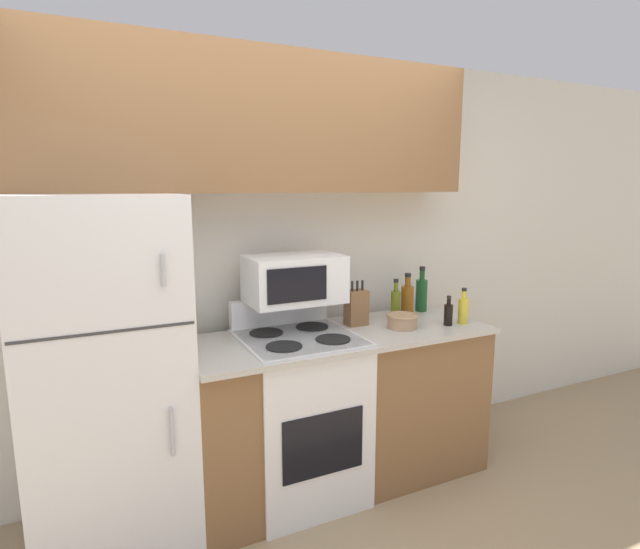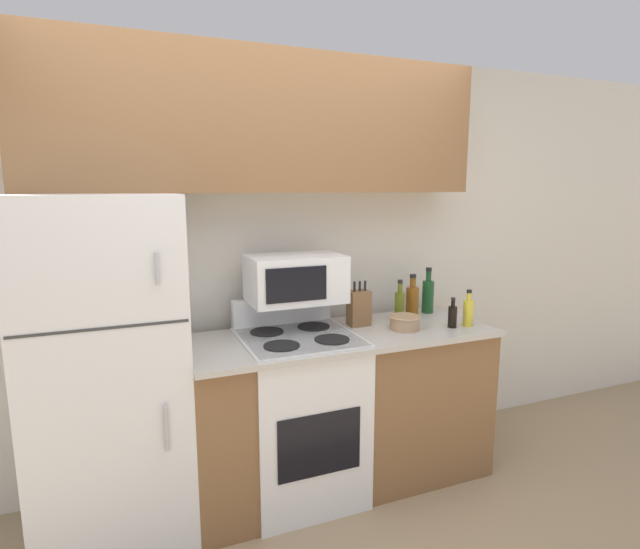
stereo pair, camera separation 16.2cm
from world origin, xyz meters
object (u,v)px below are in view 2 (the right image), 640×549
object	(u,v)px
microwave	(295,278)
bottle_cooking_spray	(468,312)
bottle_whiskey	(412,301)
bowl	(405,322)
bottle_olive_oil	(400,305)
refrigerator	(108,371)
knife_block	(359,308)
bottle_soy_sauce	(452,316)
bottle_wine_green	(428,295)
stove	(299,413)

from	to	relation	value
microwave	bottle_cooking_spray	bearing A→B (deg)	-16.03
microwave	bottle_whiskey	bearing A→B (deg)	0.40
microwave	bottle_cooking_spray	xyz separation A→B (m)	(0.99, -0.28, -0.22)
microwave	bowl	xyz separation A→B (m)	(0.60, -0.20, -0.27)
bottle_olive_oil	microwave	bearing A→B (deg)	176.83
refrigerator	bottle_olive_oil	distance (m)	1.68
microwave	bottle_olive_oil	xyz separation A→B (m)	(0.66, -0.04, -0.21)
knife_block	bottle_whiskey	bearing A→B (deg)	4.44
bottle_soy_sauce	bottle_whiskey	bearing A→B (deg)	109.57
bottle_whiskey	knife_block	bearing A→B (deg)	-175.56
bottle_olive_oil	bottle_soy_sauce	world-z (taller)	bottle_olive_oil
bowl	bottle_whiskey	bearing A→B (deg)	49.01
refrigerator	bottle_soy_sauce	world-z (taller)	refrigerator
bottle_whiskey	bottle_olive_oil	xyz separation A→B (m)	(-0.12, -0.04, -0.01)
knife_block	bowl	distance (m)	0.28
bottle_whiskey	bottle_wine_green	size ratio (longest dim) A/B	0.93
bowl	bottle_olive_oil	world-z (taller)	bottle_olive_oil
bowl	bottle_cooking_spray	distance (m)	0.40
bottle_cooking_spray	bottle_wine_green	world-z (taller)	bottle_wine_green
refrigerator	bottle_whiskey	size ratio (longest dim) A/B	6.13
bottle_olive_oil	bottle_cooking_spray	bearing A→B (deg)	-37.35
bowl	bottle_olive_oil	bearing A→B (deg)	69.27
microwave	bottle_whiskey	xyz separation A→B (m)	(0.78, 0.01, -0.20)
refrigerator	knife_block	bearing A→B (deg)	2.19
stove	bottle_cooking_spray	distance (m)	1.16
microwave	bowl	world-z (taller)	microwave
bottle_whiskey	bottle_soy_sauce	xyz separation A→B (m)	(0.10, -0.28, -0.04)
bottle_cooking_spray	bottle_wine_green	distance (m)	0.37
microwave	bottle_olive_oil	distance (m)	0.70
bowl	bottle_soy_sauce	distance (m)	0.29
refrigerator	microwave	distance (m)	1.08
knife_block	bottle_whiskey	distance (m)	0.39
refrigerator	bowl	size ratio (longest dim) A/B	9.31
bottle_wine_green	stove	bearing A→B (deg)	-167.95
knife_block	bottle_soy_sauce	distance (m)	0.55
refrigerator	bottle_olive_oil	world-z (taller)	refrigerator
knife_block	stove	bearing A→B (deg)	-166.14
microwave	refrigerator	bearing A→B (deg)	-175.54
refrigerator	bottle_olive_oil	size ratio (longest dim) A/B	6.60
bottle_cooking_spray	bottle_soy_sauce	bearing A→B (deg)	175.21
bottle_cooking_spray	stove	bearing A→B (deg)	171.36
bottle_cooking_spray	bottle_olive_oil	size ratio (longest dim) A/B	0.85
bottle_cooking_spray	bottle_olive_oil	distance (m)	0.41
refrigerator	bowl	xyz separation A→B (m)	(1.61, -0.12, 0.11)
knife_block	microwave	bearing A→B (deg)	176.34
refrigerator	bottle_wine_green	bearing A→B (deg)	4.65
knife_block	bottle_soy_sauce	world-z (taller)	knife_block
microwave	bowl	size ratio (longest dim) A/B	2.88
bottle_soy_sauce	stove	bearing A→B (deg)	170.92
microwave	knife_block	world-z (taller)	microwave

